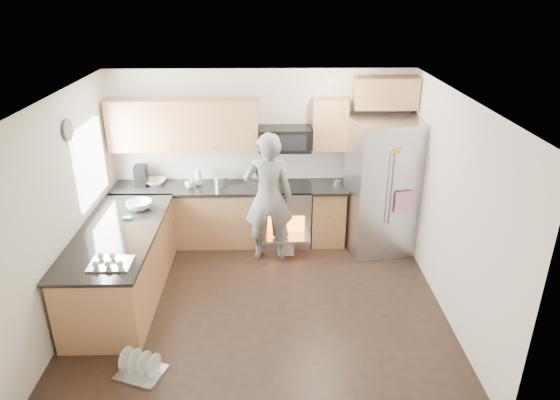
{
  "coord_description": "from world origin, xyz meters",
  "views": [
    {
      "loc": [
        0.13,
        -5.23,
        3.72
      ],
      "look_at": [
        0.25,
        0.5,
        1.21
      ],
      "focal_mm": 32.0,
      "sensor_mm": 36.0,
      "label": 1
    }
  ],
  "objects_px": {
    "person": "(268,197)",
    "dish_rack": "(141,368)",
    "stove_range": "(285,201)",
    "refrigerator": "(383,187)"
  },
  "relations": [
    {
      "from": "refrigerator",
      "to": "person",
      "type": "xyz_separation_m",
      "value": [
        -1.67,
        -0.25,
        -0.04
      ]
    },
    {
      "from": "refrigerator",
      "to": "dish_rack",
      "type": "xyz_separation_m",
      "value": [
        -2.99,
        -2.64,
        -0.91
      ]
    },
    {
      "from": "refrigerator",
      "to": "stove_range",
      "type": "bearing_deg",
      "value": 160.3
    },
    {
      "from": "stove_range",
      "to": "refrigerator",
      "type": "xyz_separation_m",
      "value": [
        1.42,
        -0.24,
        0.31
      ]
    },
    {
      "from": "stove_range",
      "to": "person",
      "type": "relative_size",
      "value": 0.94
    },
    {
      "from": "person",
      "to": "dish_rack",
      "type": "xyz_separation_m",
      "value": [
        -1.32,
        -2.39,
        -0.87
      ]
    },
    {
      "from": "dish_rack",
      "to": "refrigerator",
      "type": "bearing_deg",
      "value": 41.41
    },
    {
      "from": "refrigerator",
      "to": "person",
      "type": "distance_m",
      "value": 1.69
    },
    {
      "from": "stove_range",
      "to": "dish_rack",
      "type": "relative_size",
      "value": 3.24
    },
    {
      "from": "person",
      "to": "dish_rack",
      "type": "bearing_deg",
      "value": 59.36
    }
  ]
}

